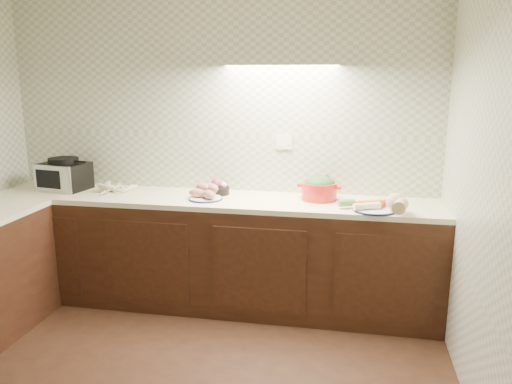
% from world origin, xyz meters
% --- Properties ---
extents(room, '(3.60, 3.60, 2.60)m').
position_xyz_m(room, '(0.00, 0.00, 1.63)').
color(room, black).
rests_on(room, ground).
extents(counter, '(3.60, 3.60, 0.90)m').
position_xyz_m(counter, '(-0.68, 0.68, 0.45)').
color(counter, black).
rests_on(counter, ground).
extents(toaster_oven, '(0.42, 0.35, 0.27)m').
position_xyz_m(toaster_oven, '(-1.29, 1.55, 1.03)').
color(toaster_oven, black).
rests_on(toaster_oven, counter).
extents(parsnip_pile, '(0.35, 0.33, 0.06)m').
position_xyz_m(parsnip_pile, '(-0.86, 1.55, 0.93)').
color(parsnip_pile, '#FAEFC7').
rests_on(parsnip_pile, counter).
extents(sweet_potato_plate, '(0.27, 0.27, 0.12)m').
position_xyz_m(sweet_potato_plate, '(-0.02, 1.44, 0.95)').
color(sweet_potato_plate, '#111C43').
rests_on(sweet_potato_plate, counter).
extents(onion_bowl, '(0.17, 0.17, 0.13)m').
position_xyz_m(onion_bowl, '(0.04, 1.62, 0.95)').
color(onion_bowl, black).
rests_on(onion_bowl, counter).
extents(dutch_oven, '(0.34, 0.31, 0.19)m').
position_xyz_m(dutch_oven, '(0.85, 1.59, 0.99)').
color(dutch_oven, red).
rests_on(dutch_oven, counter).
extents(veg_plate, '(0.52, 0.35, 0.14)m').
position_xyz_m(veg_plate, '(1.33, 1.32, 0.95)').
color(veg_plate, '#111C43').
rests_on(veg_plate, counter).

